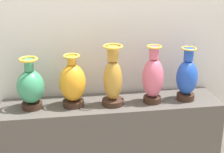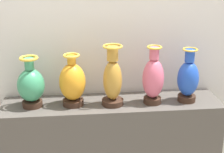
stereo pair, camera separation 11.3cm
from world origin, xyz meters
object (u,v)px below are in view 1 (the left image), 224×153
(vase_amber, at_px, (73,83))
(vase_ochre, at_px, (112,80))
(vase_jade, at_px, (31,87))
(vase_rose, at_px, (153,78))
(vase_sapphire, at_px, (187,78))

(vase_amber, bearing_deg, vase_ochre, -5.07)
(vase_jade, bearing_deg, vase_amber, -1.02)
(vase_rose, bearing_deg, vase_sapphire, 1.99)
(vase_jade, xyz_separation_m, vase_amber, (0.28, -0.00, 0.01))
(vase_rose, bearing_deg, vase_ochre, 179.61)
(vase_rose, bearing_deg, vase_amber, 177.34)
(vase_rose, bearing_deg, vase_jade, 177.89)
(vase_amber, distance_m, vase_ochre, 0.27)
(vase_jade, xyz_separation_m, vase_rose, (0.84, -0.03, 0.03))
(vase_ochre, bearing_deg, vase_sapphire, 0.72)
(vase_amber, height_order, vase_ochre, vase_ochre)
(vase_amber, distance_m, vase_rose, 0.56)
(vase_jade, distance_m, vase_ochre, 0.55)
(vase_amber, xyz_separation_m, vase_sapphire, (0.81, -0.02, 0.00))
(vase_jade, height_order, vase_ochre, vase_ochre)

